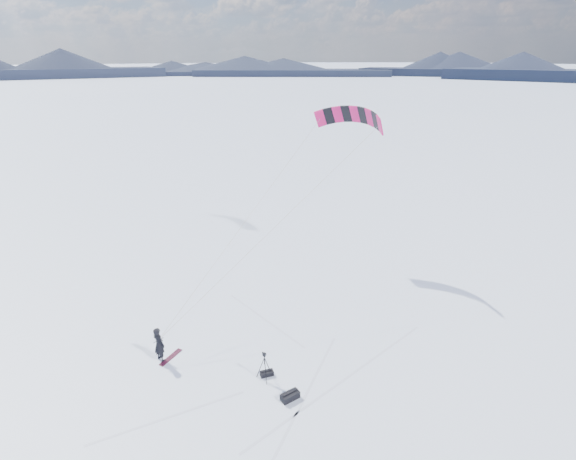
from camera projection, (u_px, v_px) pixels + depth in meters
ground at (228, 388)px, 18.59m from camera, size 1800.00×1800.00×0.00m
horizon_hills at (223, 325)px, 17.28m from camera, size 704.00×704.00×8.47m
snow_tracks at (200, 407)px, 17.63m from camera, size 13.93×10.25×0.01m
snowkiter at (161, 360)px, 20.36m from camera, size 0.65×0.78×1.84m
snowboard at (171, 357)px, 20.49m from camera, size 1.33×0.91×0.04m
tripod at (264, 362)px, 18.83m from camera, size 0.69×0.71×1.42m
gear_bag_a at (290, 396)px, 17.96m from camera, size 0.83×0.41×0.37m
gear_bag_b at (267, 373)px, 19.31m from camera, size 0.67×0.43×0.28m
power_kite at (351, 119)px, 27.76m from camera, size 16.52×7.23×9.54m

